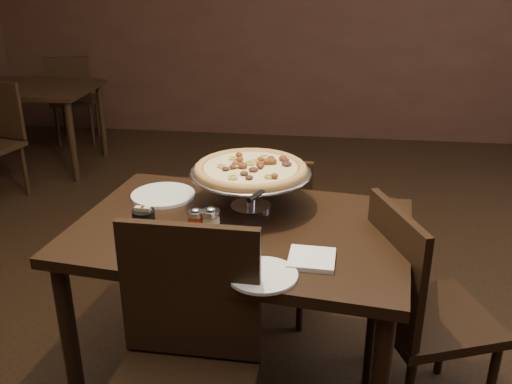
# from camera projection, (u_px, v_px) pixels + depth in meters

# --- Properties ---
(room) EXTENTS (6.04, 7.04, 2.84)m
(room) POSITION_uv_depth(u_px,v_px,m) (274.00, 43.00, 1.95)
(room) COLOR black
(room) RESTS_ON ground
(dining_table) EXTENTS (1.31, 0.95, 0.76)m
(dining_table) POSITION_uv_depth(u_px,v_px,m) (241.00, 250.00, 2.13)
(dining_table) COLOR black
(dining_table) RESTS_ON ground
(background_table) EXTENTS (1.09, 0.73, 0.68)m
(background_table) POSITION_uv_depth(u_px,v_px,m) (27.00, 97.00, 4.67)
(background_table) COLOR black
(background_table) RESTS_ON ground
(pizza_stand) EXTENTS (0.47, 0.47, 0.19)m
(pizza_stand) POSITION_uv_depth(u_px,v_px,m) (251.00, 170.00, 2.19)
(pizza_stand) COLOR silver
(pizza_stand) RESTS_ON dining_table
(parmesan_shaker) EXTENTS (0.06, 0.06, 0.11)m
(parmesan_shaker) POSITION_uv_depth(u_px,v_px,m) (211.00, 222.00, 2.00)
(parmesan_shaker) COLOR beige
(parmesan_shaker) RESTS_ON dining_table
(pepper_flake_shaker) EXTENTS (0.06, 0.06, 0.10)m
(pepper_flake_shaker) POSITION_uv_depth(u_px,v_px,m) (196.00, 222.00, 2.01)
(pepper_flake_shaker) COLOR maroon
(pepper_flake_shaker) RESTS_ON dining_table
(packet_caddy) EXTENTS (0.08, 0.08, 0.07)m
(packet_caddy) POSITION_uv_depth(u_px,v_px,m) (143.00, 216.00, 2.11)
(packet_caddy) COLOR black
(packet_caddy) RESTS_ON dining_table
(napkin_stack) EXTENTS (0.16, 0.16, 0.02)m
(napkin_stack) POSITION_uv_depth(u_px,v_px,m) (312.00, 259.00, 1.85)
(napkin_stack) COLOR white
(napkin_stack) RESTS_ON dining_table
(plate_left) EXTENTS (0.26, 0.26, 0.01)m
(plate_left) POSITION_uv_depth(u_px,v_px,m) (163.00, 195.00, 2.35)
(plate_left) COLOR white
(plate_left) RESTS_ON dining_table
(plate_near) EXTENTS (0.22, 0.22, 0.01)m
(plate_near) POSITION_uv_depth(u_px,v_px,m) (262.00, 275.00, 1.76)
(plate_near) COLOR white
(plate_near) RESTS_ON dining_table
(serving_spatula) EXTENTS (0.15, 0.15, 0.02)m
(serving_spatula) POSITION_uv_depth(u_px,v_px,m) (258.00, 195.00, 1.97)
(serving_spatula) COLOR silver
(serving_spatula) RESTS_ON pizza_stand
(chair_far) EXTENTS (0.43, 0.43, 0.87)m
(chair_far) POSITION_uv_depth(u_px,v_px,m) (270.00, 230.00, 2.70)
(chair_far) COLOR black
(chair_far) RESTS_ON ground
(chair_near) EXTENTS (0.45, 0.45, 0.95)m
(chair_near) POSITION_uv_depth(u_px,v_px,m) (182.00, 370.00, 1.73)
(chair_near) COLOR black
(chair_near) RESTS_ON ground
(chair_side) EXTENTS (0.53, 0.53, 0.89)m
(chair_side) POSITION_uv_depth(u_px,v_px,m) (418.00, 307.00, 2.10)
(chair_side) COLOR black
(chair_side) RESTS_ON ground
(bg_chair_far) EXTENTS (0.46, 0.46, 0.83)m
(bg_chair_far) POSITION_uv_depth(u_px,v_px,m) (73.00, 96.00, 5.31)
(bg_chair_far) COLOR black
(bg_chair_far) RESTS_ON ground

